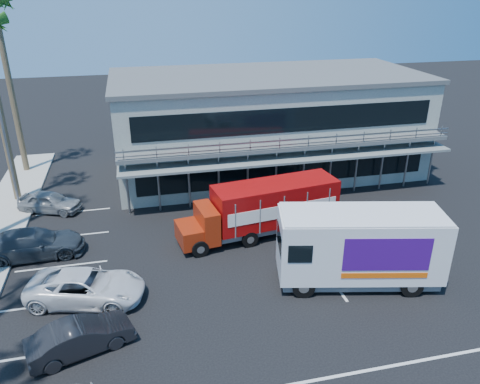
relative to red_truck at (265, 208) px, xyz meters
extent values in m
plane|color=black|center=(-0.02, -4.91, -1.69)|extent=(120.00, 120.00, 0.00)
cube|color=gray|center=(2.98, 10.09, 1.81)|extent=(22.00, 10.00, 7.00)
cube|color=#515454|center=(2.98, 10.09, 5.46)|extent=(22.40, 10.40, 0.30)
cube|color=#515454|center=(2.98, 4.49, 1.91)|extent=(22.00, 1.20, 0.25)
cube|color=gray|center=(2.98, 3.94, 2.41)|extent=(22.00, 0.08, 0.90)
cube|color=slate|center=(2.98, 4.19, 1.21)|extent=(22.00, 1.80, 0.15)
cube|color=black|center=(2.98, 5.07, -0.09)|extent=(20.00, 0.06, 1.60)
cube|color=black|center=(2.98, 5.07, 3.51)|extent=(20.00, 0.06, 1.60)
cylinder|color=brown|center=(-14.72, 8.09, 3.81)|extent=(0.44, 0.44, 11.00)
cylinder|color=brown|center=(-15.12, 13.59, 4.31)|extent=(0.44, 0.44, 12.00)
cylinder|color=gray|center=(-14.22, 6.09, 2.31)|extent=(0.14, 0.14, 8.00)
cube|color=maroon|center=(-4.35, -0.62, -0.81)|extent=(1.51, 2.14, 1.06)
cube|color=maroon|center=(-3.39, -0.49, -0.33)|extent=(1.19, 2.31, 1.85)
cube|color=black|center=(-3.39, -0.49, 0.20)|extent=(0.31, 1.86, 0.62)
cube|color=#960909|center=(0.63, 0.09, 0.25)|extent=(7.31, 3.19, 2.30)
cube|color=slate|center=(0.63, 0.09, -1.12)|extent=(7.26, 2.86, 0.26)
cube|color=white|center=(0.79, -1.01, 0.16)|extent=(6.44, 0.95, 0.75)
cube|color=white|center=(0.47, 1.19, 0.16)|extent=(6.44, 0.95, 0.75)
cylinder|color=black|center=(-3.95, -1.55, -1.23)|extent=(0.95, 0.41, 0.92)
cylinder|color=black|center=(-4.23, 0.38, -1.23)|extent=(0.95, 0.41, 0.92)
cylinder|color=black|center=(-1.16, -1.15, -1.23)|extent=(0.95, 0.41, 0.92)
cylinder|color=black|center=(-1.43, 0.78, -1.23)|extent=(0.95, 0.41, 0.92)
cylinder|color=black|center=(3.04, -0.55, -1.23)|extent=(0.95, 0.41, 0.92)
cylinder|color=black|center=(2.76, 1.38, -1.23)|extent=(0.95, 0.41, 0.92)
cube|color=silver|center=(3.04, -5.54, 0.42)|extent=(7.96, 4.17, 3.03)
cube|color=slate|center=(3.04, -5.54, -1.26)|extent=(7.61, 3.85, 0.38)
cube|color=black|center=(-0.64, -4.73, 0.74)|extent=(0.52, 2.09, 1.03)
cube|color=silver|center=(3.04, -5.54, 1.96)|extent=(7.80, 4.09, 0.09)
cube|color=#3C0C71|center=(3.60, -7.01, 0.63)|extent=(3.81, 0.87, 1.62)
cube|color=#3C0C71|center=(4.17, -4.44, 0.63)|extent=(3.81, 0.87, 1.62)
cube|color=#F2590C|center=(3.60, -7.02, -0.45)|extent=(3.81, 0.86, 0.27)
cylinder|color=black|center=(0.15, -6.08, -1.17)|extent=(1.08, 0.50, 1.04)
cylinder|color=black|center=(0.64, -3.84, -1.17)|extent=(1.08, 0.50, 1.04)
cylinder|color=black|center=(5.01, -7.15, -1.17)|extent=(1.08, 0.50, 1.04)
cylinder|color=black|center=(5.51, -4.91, -1.17)|extent=(1.08, 0.50, 1.04)
imported|color=black|center=(-9.52, -7.41, -1.03)|extent=(4.28, 2.64, 1.33)
imported|color=silver|center=(-9.52, -4.11, -0.97)|extent=(5.63, 3.62, 1.45)
imported|color=#2E353D|center=(-12.52, 0.45, -0.94)|extent=(5.31, 2.38, 1.51)
imported|color=gray|center=(-12.38, 5.89, -1.03)|extent=(4.17, 2.88, 1.32)
camera|label=1|loc=(-6.70, -22.71, 11.56)|focal=35.00mm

